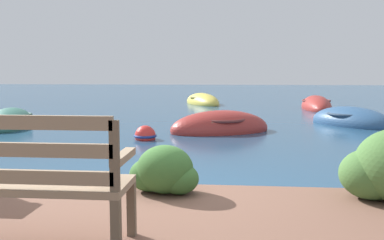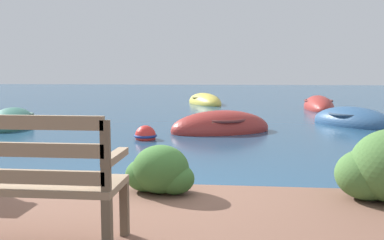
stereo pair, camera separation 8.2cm
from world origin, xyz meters
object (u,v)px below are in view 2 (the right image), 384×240
Objects in this scene: rowboat_nearest at (221,129)px; park_bench at (18,177)px; mooring_buoy at (145,136)px; rowboat_outer at (318,107)px; rowboat_far at (352,122)px; rowboat_distant at (205,102)px; rowboat_mid at (12,123)px.

park_bench is at bearing 55.49° from rowboat_nearest.
rowboat_nearest is 1.99m from mooring_buoy.
rowboat_outer is at bearing 57.68° from mooring_buoy.
rowboat_nearest reaches higher than rowboat_far.
mooring_buoy is (-4.99, -7.88, 0.01)m from rowboat_outer.
mooring_buoy is at bearing -28.29° from rowboat_outer.
rowboat_mid is at bearing -52.01° from rowboat_distant.
mooring_buoy is at bearing 98.93° from park_bench.
rowboat_outer is at bearing -143.39° from rowboat_nearest.
rowboat_outer is at bearing -35.12° from rowboat_far.
rowboat_outer reaches higher than mooring_buoy.
park_bench is 15.75m from rowboat_distant.
rowboat_nearest is at bearing 81.20° from rowboat_far.
rowboat_distant reaches higher than rowboat_mid.
park_bench reaches higher than rowboat_nearest.
rowboat_far is at bearing 68.01° from park_bench.
rowboat_outer is 9.33m from mooring_buoy.
mooring_buoy is (-0.52, -9.78, 0.01)m from rowboat_distant.
rowboat_nearest is 5.48m from rowboat_mid.
rowboat_distant is at bearing -1.76° from rowboat_far.
rowboat_nearest is at bearing 86.26° from park_bench.
park_bench is at bearing 118.37° from rowboat_far.
park_bench is at bearing -14.28° from rowboat_outer.
rowboat_distant is at bearing 86.95° from mooring_buoy.
park_bench is at bearing 9.79° from rowboat_mid.
rowboat_distant is at bearing -109.00° from rowboat_nearest.
rowboat_far is 5.63× the size of mooring_buoy.
rowboat_outer is at bearing 104.88° from rowboat_mid.
rowboat_distant is at bearing 131.47° from rowboat_mid.
rowboat_mid reaches higher than mooring_buoy.
rowboat_distant is at bearing -108.99° from rowboat_outer.
rowboat_outer is 4.85m from rowboat_distant.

